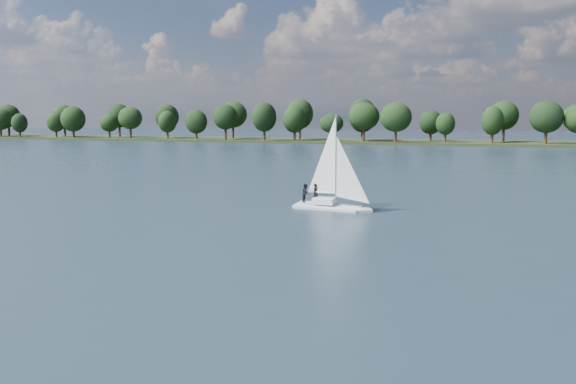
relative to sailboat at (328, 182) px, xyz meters
The scene contains 5 objects.
ground 54.51m from the sailboat, 101.51° to the left, with size 700.00×700.00×0.00m, color #233342.
far_shore 165.73m from the sailboat, 93.76° to the left, with size 660.00×40.00×1.50m, color black.
sailboat is the anchor object (origin of this frame).
pontoon 241.34m from the sailboat, 141.81° to the left, with size 4.00×2.00×0.50m, color slate.
treeline 163.16m from the sailboat, 96.44° to the left, with size 563.16×73.84×18.15m.
Camera 1 is at (29.14, -9.48, 8.43)m, focal length 40.00 mm.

